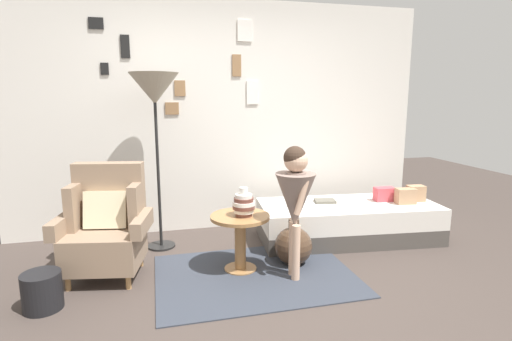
{
  "coord_description": "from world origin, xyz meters",
  "views": [
    {
      "loc": [
        -0.77,
        -2.68,
        1.56
      ],
      "look_at": [
        0.15,
        0.95,
        0.85
      ],
      "focal_mm": 28.2,
      "sensor_mm": 36.0,
      "label": 1
    }
  ],
  "objects": [
    {
      "name": "vase_striped",
      "position": [
        -0.04,
        0.63,
        0.62
      ],
      "size": [
        0.2,
        0.2,
        0.26
      ],
      "color": "brown",
      "rests_on": "side_table"
    },
    {
      "name": "gallery_wall",
      "position": [
        -0.0,
        1.95,
        1.3
      ],
      "size": [
        4.8,
        0.12,
        2.6
      ],
      "color": "silver",
      "rests_on": "ground"
    },
    {
      "name": "side_table",
      "position": [
        -0.07,
        0.65,
        0.36
      ],
      "size": [
        0.53,
        0.53,
        0.51
      ],
      "color": "#9E7042",
      "rests_on": "ground"
    },
    {
      "name": "pillow_back",
      "position": [
        1.67,
        1.15,
        0.48
      ],
      "size": [
        0.23,
        0.14,
        0.15
      ],
      "primitive_type": "cube",
      "rotation": [
        0.0,
        0.0,
        -0.07
      ],
      "color": "#D64C56",
      "rests_on": "daybed"
    },
    {
      "name": "magazine_basket",
      "position": [
        -1.62,
        0.36,
        0.14
      ],
      "size": [
        0.28,
        0.28,
        0.28
      ],
      "primitive_type": "cylinder",
      "color": "black",
      "rests_on": "ground"
    },
    {
      "name": "pillow_mid",
      "position": [
        1.83,
        0.99,
        0.48
      ],
      "size": [
        0.22,
        0.14,
        0.17
      ],
      "primitive_type": "cube",
      "rotation": [
        0.0,
        0.0,
        -0.1
      ],
      "color": "tan",
      "rests_on": "daybed"
    },
    {
      "name": "ground_plane",
      "position": [
        0.0,
        0.0,
        0.0
      ],
      "size": [
        12.0,
        12.0,
        0.0
      ],
      "primitive_type": "plane",
      "color": "#423833"
    },
    {
      "name": "floor_lamp",
      "position": [
        -0.75,
        1.41,
        1.57
      ],
      "size": [
        0.48,
        0.48,
        1.77
      ],
      "color": "black",
      "rests_on": "ground"
    },
    {
      "name": "book_on_daybed",
      "position": [
        1.0,
        1.25,
        0.42
      ],
      "size": [
        0.25,
        0.2,
        0.03
      ],
      "primitive_type": "cube",
      "rotation": [
        0.0,
        0.0,
        -0.19
      ],
      "color": "#686559",
      "rests_on": "daybed"
    },
    {
      "name": "person_child",
      "position": [
        0.34,
        0.39,
        0.74
      ],
      "size": [
        0.34,
        0.34,
        1.15
      ],
      "color": "#D8AD8E",
      "rests_on": "ground"
    },
    {
      "name": "demijohn_near",
      "position": [
        0.43,
        0.66,
        0.18
      ],
      "size": [
        0.35,
        0.35,
        0.44
      ],
      "color": "#473323",
      "rests_on": "ground"
    },
    {
      "name": "daybed",
      "position": [
        1.23,
        1.15,
        0.2
      ],
      "size": [
        1.97,
        0.98,
        0.4
      ],
      "color": "#4C4742",
      "rests_on": "ground"
    },
    {
      "name": "armchair",
      "position": [
        -1.21,
        0.86,
        0.44
      ],
      "size": [
        0.83,
        0.69,
        0.97
      ],
      "color": "tan",
      "rests_on": "ground"
    },
    {
      "name": "rug",
      "position": [
        0.03,
        0.5,
        0.01
      ],
      "size": [
        1.7,
        1.26,
        0.01
      ],
      "primitive_type": "cube",
      "color": "#333842",
      "rests_on": "ground"
    },
    {
      "name": "pillow_head",
      "position": [
        2.0,
        1.06,
        0.49
      ],
      "size": [
        0.2,
        0.14,
        0.17
      ],
      "primitive_type": "cube",
      "rotation": [
        0.0,
        0.0,
        -0.12
      ],
      "color": "tan",
      "rests_on": "daybed"
    }
  ]
}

